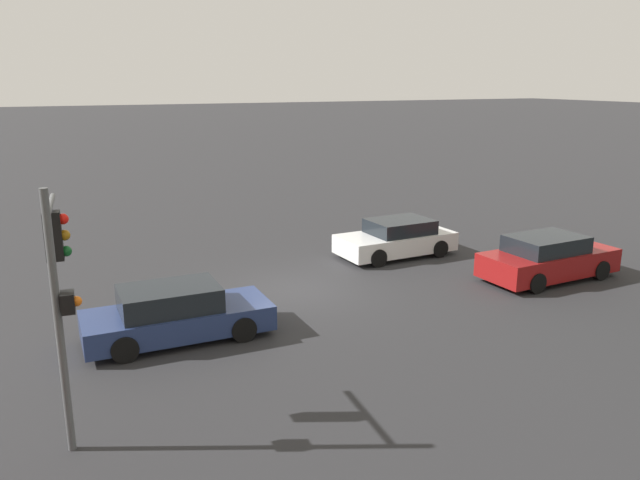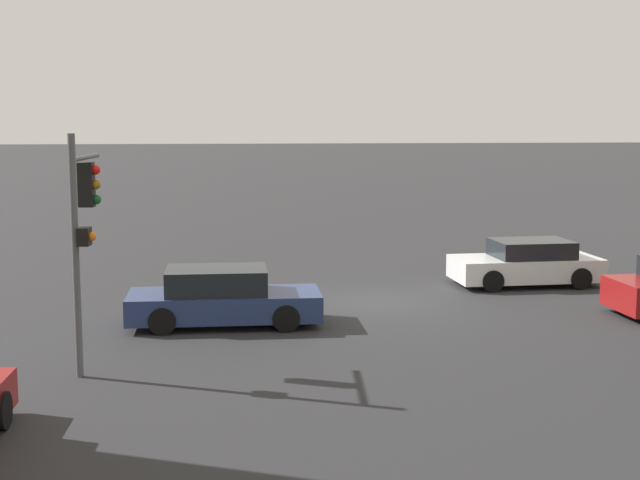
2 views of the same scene
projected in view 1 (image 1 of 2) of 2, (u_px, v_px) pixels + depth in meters
ground_plane at (296, 290)px, 19.57m from camera, size 300.00×300.00×0.00m
traffic_signal at (58, 274)px, 10.87m from camera, size 0.48×2.38×4.73m
crossing_car_0 at (397, 239)px, 23.18m from camera, size 4.44×2.20×1.37m
crossing_car_1 at (176, 314)px, 15.72m from camera, size 4.66×1.97×1.41m
crossing_car_2 at (548, 258)px, 20.48m from camera, size 4.75×2.18×1.47m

